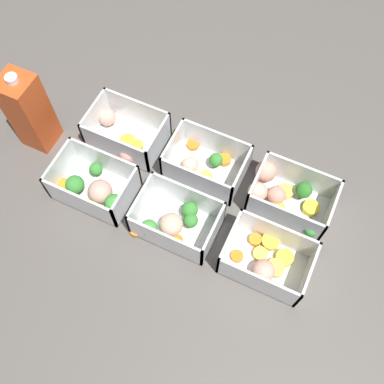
{
  "coord_description": "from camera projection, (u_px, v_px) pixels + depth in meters",
  "views": [
    {
      "loc": [
        -0.17,
        0.37,
        0.84
      ],
      "look_at": [
        0.0,
        0.0,
        0.03
      ],
      "focal_mm": 42.0,
      "sensor_mm": 36.0,
      "label": 1
    }
  ],
  "objects": [
    {
      "name": "container_near_left",
      "position": [
        284.0,
        195.0,
        0.91
      ],
      "size": [
        0.17,
        0.12,
        0.08
      ],
      "color": "white",
      "rests_on": "ground_plane"
    },
    {
      "name": "ground_plane",
      "position": [
        192.0,
        198.0,
        0.93
      ],
      "size": [
        4.0,
        4.0,
        0.0
      ],
      "primitive_type": "plane",
      "color": "#56514C"
    },
    {
      "name": "container_far_center",
      "position": [
        175.0,
        221.0,
        0.88
      ],
      "size": [
        0.16,
        0.11,
        0.08
      ],
      "color": "white",
      "rests_on": "ground_plane"
    },
    {
      "name": "container_far_left",
      "position": [
        266.0,
        261.0,
        0.85
      ],
      "size": [
        0.16,
        0.13,
        0.08
      ],
      "color": "white",
      "rests_on": "ground_plane"
    },
    {
      "name": "container_near_right",
      "position": [
        125.0,
        135.0,
        0.97
      ],
      "size": [
        0.17,
        0.13,
        0.08
      ],
      "color": "white",
      "rests_on": "ground_plane"
    },
    {
      "name": "container_near_center",
      "position": [
        205.0,
        164.0,
        0.94
      ],
      "size": [
        0.16,
        0.12,
        0.08
      ],
      "color": "white",
      "rests_on": "ground_plane"
    },
    {
      "name": "juice_carton",
      "position": [
        29.0,
        112.0,
        0.91
      ],
      "size": [
        0.07,
        0.07,
        0.2
      ],
      "color": "#D14C1E",
      "rests_on": "ground_plane"
    },
    {
      "name": "container_far_right",
      "position": [
        95.0,
        188.0,
        0.91
      ],
      "size": [
        0.16,
        0.11,
        0.08
      ],
      "color": "white",
      "rests_on": "ground_plane"
    }
  ]
}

